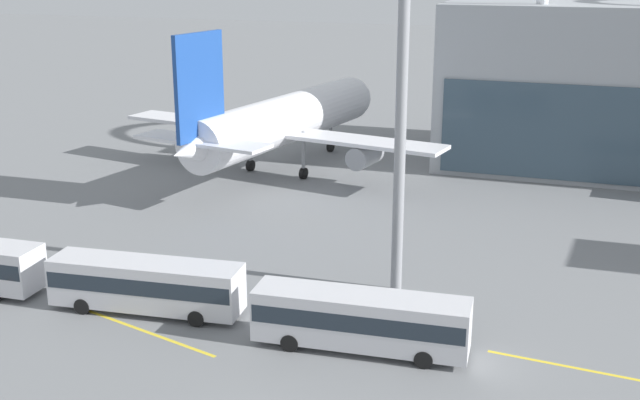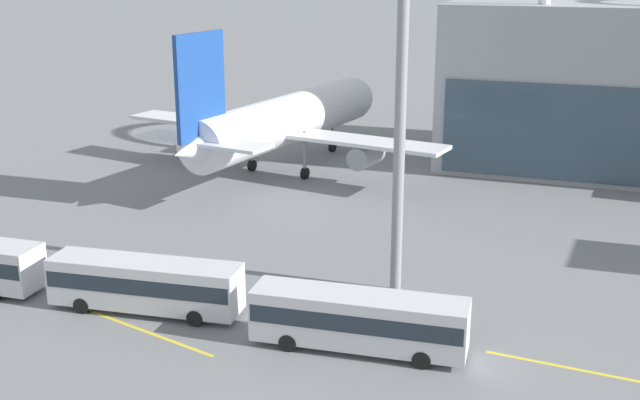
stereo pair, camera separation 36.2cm
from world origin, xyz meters
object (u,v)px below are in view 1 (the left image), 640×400
(airliner_at_gate_near, at_px, (280,121))
(shuttle_bus_1, at_px, (146,282))
(shuttle_bus_2, at_px, (361,317))
(floodlight_mast, at_px, (404,23))

(airliner_at_gate_near, relative_size, shuttle_bus_1, 2.88)
(shuttle_bus_2, height_order, floodlight_mast, floodlight_mast)
(floodlight_mast, bearing_deg, shuttle_bus_2, -89.84)
(airliner_at_gate_near, bearing_deg, shuttle_bus_2, -141.46)
(shuttle_bus_1, distance_m, shuttle_bus_2, 13.57)
(airliner_at_gate_near, height_order, shuttle_bus_1, airliner_at_gate_near)
(shuttle_bus_2, bearing_deg, floodlight_mast, 86.39)
(airliner_at_gate_near, xyz_separation_m, shuttle_bus_1, (4.15, -32.66, -3.33))
(airliner_at_gate_near, bearing_deg, floodlight_mast, -133.99)
(shuttle_bus_2, bearing_deg, shuttle_bus_1, 173.98)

